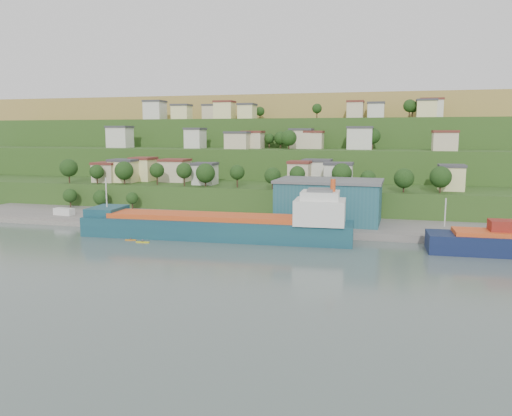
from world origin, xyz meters
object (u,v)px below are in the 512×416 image
(cargo_ship_near, at_px, (223,228))
(caravan, at_px, (64,213))
(warehouse, at_px, (329,201))
(kayak_orange, at_px, (131,240))

(cargo_ship_near, relative_size, caravan, 11.38)
(warehouse, bearing_deg, cargo_ship_near, -137.59)
(cargo_ship_near, height_order, kayak_orange, cargo_ship_near)
(cargo_ship_near, height_order, caravan, cargo_ship_near)
(warehouse, xyz_separation_m, kayak_orange, (-49.31, -30.73, -8.22))
(kayak_orange, bearing_deg, warehouse, 18.99)
(caravan, xyz_separation_m, kayak_orange, (35.67, -21.33, -2.52))
(caravan, bearing_deg, kayak_orange, -24.98)
(cargo_ship_near, distance_m, kayak_orange, 25.05)
(cargo_ship_near, bearing_deg, kayak_orange, -162.99)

